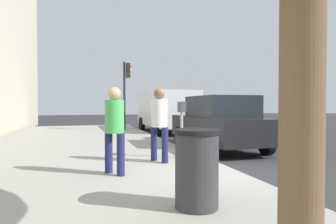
{
  "coord_description": "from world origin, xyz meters",
  "views": [
    {
      "loc": [
        -5.53,
        2.99,
        1.47
      ],
      "look_at": [
        1.83,
        0.81,
        1.29
      ],
      "focal_mm": 30.93,
      "sensor_mm": 36.0,
      "label": 1
    }
  ],
  "objects_px": {
    "pedestrian_bystander": "(114,124)",
    "traffic_signal": "(126,84)",
    "parked_sedan_near": "(219,123)",
    "parked_van_far": "(166,109)",
    "trash_bin": "(197,168)",
    "pedestrian_at_meter": "(159,119)",
    "parking_meter": "(182,117)"
  },
  "relations": [
    {
      "from": "pedestrian_bystander",
      "to": "traffic_signal",
      "type": "bearing_deg",
      "value": 47.89
    },
    {
      "from": "pedestrian_at_meter",
      "to": "traffic_signal",
      "type": "xyz_separation_m",
      "value": [
        8.73,
        -0.51,
        1.42
      ]
    },
    {
      "from": "parked_sedan_near",
      "to": "traffic_signal",
      "type": "bearing_deg",
      "value": 18.08
    },
    {
      "from": "traffic_signal",
      "to": "trash_bin",
      "type": "height_order",
      "value": "traffic_signal"
    },
    {
      "from": "pedestrian_bystander",
      "to": "parked_sedan_near",
      "type": "relative_size",
      "value": 0.38
    },
    {
      "from": "parking_meter",
      "to": "traffic_signal",
      "type": "distance_m",
      "value": 8.51
    },
    {
      "from": "parking_meter",
      "to": "pedestrian_bystander",
      "type": "xyz_separation_m",
      "value": [
        -1.27,
        1.8,
        -0.05
      ]
    },
    {
      "from": "parked_sedan_near",
      "to": "trash_bin",
      "type": "bearing_deg",
      "value": 150.84
    },
    {
      "from": "parked_van_far",
      "to": "traffic_signal",
      "type": "xyz_separation_m",
      "value": [
        0.18,
        2.13,
        1.32
      ]
    },
    {
      "from": "parked_sedan_near",
      "to": "trash_bin",
      "type": "relative_size",
      "value": 4.36
    },
    {
      "from": "pedestrian_at_meter",
      "to": "parked_van_far",
      "type": "height_order",
      "value": "parked_van_far"
    },
    {
      "from": "parked_sedan_near",
      "to": "trash_bin",
      "type": "height_order",
      "value": "parked_sedan_near"
    },
    {
      "from": "parked_sedan_near",
      "to": "traffic_signal",
      "type": "xyz_separation_m",
      "value": [
        6.51,
        2.13,
        1.68
      ]
    },
    {
      "from": "traffic_signal",
      "to": "parking_meter",
      "type": "bearing_deg",
      "value": -178.87
    },
    {
      "from": "parking_meter",
      "to": "pedestrian_bystander",
      "type": "distance_m",
      "value": 2.2
    },
    {
      "from": "parked_sedan_near",
      "to": "parked_van_far",
      "type": "xyz_separation_m",
      "value": [
        6.34,
        0.0,
        0.36
      ]
    },
    {
      "from": "pedestrian_bystander",
      "to": "traffic_signal",
      "type": "xyz_separation_m",
      "value": [
        9.66,
        -1.64,
        1.46
      ]
    },
    {
      "from": "parked_sedan_near",
      "to": "parked_van_far",
      "type": "height_order",
      "value": "parked_van_far"
    },
    {
      "from": "parked_van_far",
      "to": "pedestrian_at_meter",
      "type": "bearing_deg",
      "value": 162.9
    },
    {
      "from": "pedestrian_bystander",
      "to": "parked_sedan_near",
      "type": "height_order",
      "value": "pedestrian_bystander"
    },
    {
      "from": "pedestrian_bystander",
      "to": "parked_van_far",
      "type": "distance_m",
      "value": 10.21
    },
    {
      "from": "traffic_signal",
      "to": "trash_bin",
      "type": "distance_m",
      "value": 11.96
    },
    {
      "from": "pedestrian_at_meter",
      "to": "parked_van_far",
      "type": "xyz_separation_m",
      "value": [
        8.56,
        -2.63,
        0.1
      ]
    },
    {
      "from": "trash_bin",
      "to": "parked_van_far",
      "type": "bearing_deg",
      "value": -14.2
    },
    {
      "from": "pedestrian_at_meter",
      "to": "parked_sedan_near",
      "type": "height_order",
      "value": "pedestrian_at_meter"
    },
    {
      "from": "parked_van_far",
      "to": "parked_sedan_near",
      "type": "bearing_deg",
      "value": -180.0
    },
    {
      "from": "pedestrian_bystander",
      "to": "parked_sedan_near",
      "type": "xyz_separation_m",
      "value": [
        3.15,
        -3.76,
        -0.22
      ]
    },
    {
      "from": "pedestrian_at_meter",
      "to": "parked_van_far",
      "type": "bearing_deg",
      "value": 44.36
    },
    {
      "from": "pedestrian_at_meter",
      "to": "parked_van_far",
      "type": "relative_size",
      "value": 0.33
    },
    {
      "from": "trash_bin",
      "to": "traffic_signal",
      "type": "bearing_deg",
      "value": -3.93
    },
    {
      "from": "pedestrian_at_meter",
      "to": "traffic_signal",
      "type": "relative_size",
      "value": 0.48
    },
    {
      "from": "parking_meter",
      "to": "pedestrian_at_meter",
      "type": "distance_m",
      "value": 0.75
    }
  ]
}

